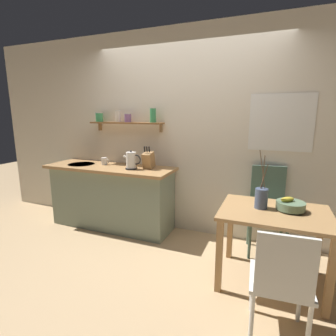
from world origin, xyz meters
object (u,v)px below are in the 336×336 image
Objects in this scene: dining_table at (274,223)px; dining_chair_far at (267,206)px; electric_kettle at (131,161)px; coffee_mug_by_sink at (104,161)px; knife_block at (148,160)px; twig_vase at (261,198)px; fruit_bowl at (290,205)px; dining_chair_near at (281,280)px.

dining_chair_far is (-0.07, 0.65, -0.06)m from dining_table.
electric_kettle reaches higher than coffee_mug_by_sink.
twig_vase is at bearing -20.63° from knife_block.
electric_kettle is (-1.70, -0.18, 0.45)m from dining_chair_far.
dining_chair_far is at bearing 1.60° from coffee_mug_by_sink.
fruit_bowl is 1.02× the size of electric_kettle.
dining_chair_near is 2.16m from knife_block.
coffee_mug_by_sink is (-2.16, 0.56, 0.11)m from twig_vase.
dining_chair_near is 7.10× the size of coffee_mug_by_sink.
knife_block is (-1.65, 1.29, 0.52)m from dining_chair_near.
dining_chair_near is 1.58× the size of twig_vase.
knife_block is 2.44× the size of coffee_mug_by_sink.
coffee_mug_by_sink is (-0.71, 0.01, -0.07)m from knife_block.
knife_block is at bearing 163.27° from fruit_bowl.
coffee_mug_by_sink is (-2.35, 1.30, 0.45)m from dining_chair_near.
coffee_mug_by_sink is at bearing 165.52° from twig_vase.
fruit_bowl is (0.13, 0.07, 0.17)m from dining_table.
fruit_bowl reaches higher than dining_table.
dining_chair_near is at bearing -84.74° from dining_table.
dining_chair_near is 0.84m from twig_vase.
electric_kettle is 2.01× the size of coffee_mug_by_sink.
dining_chair_near is 2.91× the size of knife_block.
twig_vase is 1.84× the size of knife_block.
knife_block is at bearing 29.98° from electric_kettle.
coffee_mug_by_sink is at bearing 179.15° from knife_block.
dining_chair_far reaches higher than fruit_bowl.
coffee_mug_by_sink is at bearing 151.02° from dining_chair_near.
dining_chair_near is at bearing -75.54° from twig_vase.
twig_vase is 2.23m from coffee_mug_by_sink.
dining_chair_near is at bearing -84.29° from dining_chair_far.
dining_chair_far is at bearing 2.75° from knife_block.
dining_chair_far is 3.95× the size of fruit_bowl.
dining_chair_far is 3.35× the size of knife_block.
knife_block is (-1.45, 0.55, 0.18)m from twig_vase.
dining_chair_far is (-0.14, 1.37, 0.06)m from dining_chair_near.
dining_table is 0.66m from dining_chair_far.
knife_block is at bearing 159.81° from dining_table.
dining_table is at bearing -14.82° from electric_kettle.
twig_vase is at bearing -172.60° from fruit_bowl.
fruit_bowl is 0.46× the size of twig_vase.
coffee_mug_by_sink is (-2.42, 0.52, 0.16)m from fruit_bowl.
dining_chair_far is 8.16× the size of coffee_mug_by_sink.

